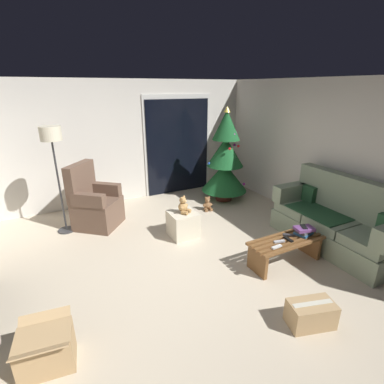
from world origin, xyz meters
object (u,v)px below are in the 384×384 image
remote_graphite (289,235)px  remote_black (288,239)px  couch (337,222)px  cell_phone (304,227)px  remote_silver (279,241)px  coffee_table (286,247)px  teddy_bear_honey (183,206)px  book_stack (304,231)px  christmas_tree (225,160)px  remote_white (277,247)px  armchair (95,204)px  cardboard_box_open_near_shelf (46,350)px  floor_lamp (52,144)px  teddy_bear_chestnut_by_tree (207,204)px  ottoman (183,224)px  cardboard_box_taped_mid_floor (311,314)px

remote_graphite → remote_black: size_ratio=1.00×
couch → cell_phone: bearing=-178.9°
remote_silver → remote_black: size_ratio=1.00×
coffee_table → remote_black: remote_black is taller
teddy_bear_honey → book_stack: bearing=-48.6°
remote_black → teddy_bear_honey: size_ratio=0.55×
christmas_tree → coffee_table: bearing=-103.8°
remote_white → armchair: armchair is taller
coffee_table → cell_phone: bearing=0.2°
cardboard_box_open_near_shelf → floor_lamp: bearing=81.7°
remote_black → floor_lamp: (-2.64, 2.49, 1.12)m
couch → armchair: size_ratio=1.73×
remote_black → cardboard_box_open_near_shelf: cardboard_box_open_near_shelf is taller
coffee_table → floor_lamp: (-2.63, 2.47, 1.25)m
teddy_bear_chestnut_by_tree → ottoman: bearing=-141.1°
couch → remote_white: size_ratio=12.54×
remote_graphite → teddy_bear_chestnut_by_tree: size_ratio=0.55×
floor_lamp → remote_black: bearing=-43.3°
book_stack → ottoman: book_stack is taller
remote_silver → floor_lamp: (-2.49, 2.48, 1.12)m
remote_white → christmas_tree: (0.87, 2.55, 0.49)m
coffee_table → remote_graphite: 0.18m
teddy_bear_chestnut_by_tree → teddy_bear_honey: bearing=-140.6°
cell_phone → cardboard_box_taped_mid_floor: size_ratio=0.27×
book_stack → coffee_table: bearing=179.5°
remote_graphite → teddy_bear_honey: 1.66m
remote_white → cardboard_box_open_near_shelf: 2.76m
book_stack → teddy_bear_honey: teddy_bear_honey is taller
cardboard_box_open_near_shelf → christmas_tree: bearing=36.4°
remote_black → book_stack: book_stack is taller
ottoman → teddy_bear_honey: 0.33m
floor_lamp → cardboard_box_taped_mid_floor: bearing=-59.1°
remote_black → floor_lamp: 3.80m
christmas_tree → couch: bearing=-79.7°
remote_silver → floor_lamp: bearing=57.4°
cell_phone → cardboard_box_open_near_shelf: bearing=-146.9°
cardboard_box_open_near_shelf → couch: bearing=3.3°
couch → remote_graphite: bearing=176.9°
coffee_table → book_stack: 0.36m
remote_silver → remote_graphite: size_ratio=1.00×
christmas_tree → cardboard_box_taped_mid_floor: christmas_tree is taller
christmas_tree → teddy_bear_chestnut_by_tree: (-0.61, -0.33, -0.76)m
remote_black → teddy_bear_honey: teddy_bear_honey is taller
floor_lamp → couch: bearing=-33.7°
cell_phone → remote_silver: bearing=-149.3°
remote_white → floor_lamp: bearing=39.9°
couch → teddy_bear_honey: bearing=145.0°
couch → teddy_bear_chestnut_by_tree: size_ratio=6.86×
remote_white → christmas_tree: size_ratio=0.08×
ottoman → teddy_bear_chestnut_by_tree: 1.16m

